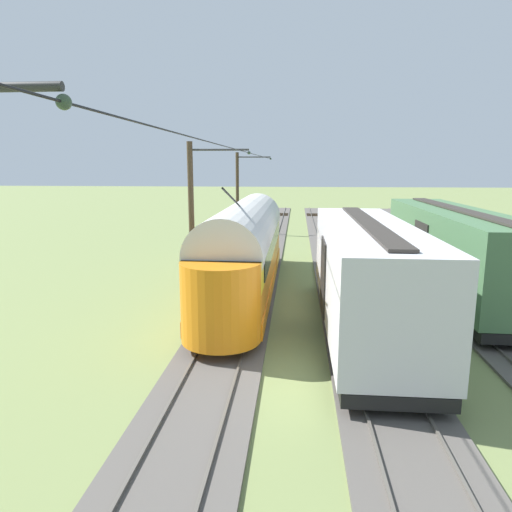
{
  "coord_description": "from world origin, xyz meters",
  "views": [
    {
      "loc": [
        4.82,
        25.22,
        5.89
      ],
      "look_at": [
        6.57,
        5.71,
        2.05
      ],
      "focal_mm": 32.26,
      "sensor_mm": 36.0,
      "label": 1
    }
  ],
  "objects": [
    {
      "name": "catenary_pole_foreground",
      "position": [
        9.95,
        -14.92,
        3.71
      ],
      "size": [
        3.1,
        0.28,
        7.06
      ],
      "color": "#423323",
      "rests_on": "ground"
    },
    {
      "name": "track_third_siding",
      "position": [
        2.39,
        -0.31,
        0.05
      ],
      "size": [
        2.8,
        80.0,
        0.18
      ],
      "color": "#56514C",
      "rests_on": "ground"
    },
    {
      "name": "switch_stand",
      "position": [
        -8.38,
        -12.04,
        0.7
      ],
      "size": [
        0.5,
        0.3,
        1.24
      ],
      "color": "black",
      "rests_on": "ground"
    },
    {
      "name": "overhead_wire_run",
      "position": [
        7.22,
        2.06,
        6.52
      ],
      "size": [
        2.9,
        39.54,
        0.18
      ],
      "color": "black",
      "rests_on": "ground"
    },
    {
      "name": "ground_plane",
      "position": [
        0.0,
        0.0,
        0.0
      ],
      "size": [
        220.0,
        220.0,
        0.0
      ],
      "primitive_type": "plane",
      "color": "olive"
    },
    {
      "name": "boxcar_adjacent",
      "position": [
        2.39,
        9.23,
        2.16
      ],
      "size": [
        2.96,
        12.14,
        3.85
      ],
      "color": "silver",
      "rests_on": "ground"
    },
    {
      "name": "catenary_pole_mid_near",
      "position": [
        9.95,
        2.85,
        3.71
      ],
      "size": [
        3.1,
        0.28,
        7.06
      ],
      "color": "#423323",
      "rests_on": "ground"
    },
    {
      "name": "track_outer_siding",
      "position": [
        7.16,
        -0.31,
        0.05
      ],
      "size": [
        2.8,
        80.0,
        0.18
      ],
      "color": "#56514C",
      "rests_on": "ground"
    },
    {
      "name": "track_adjacent_siding",
      "position": [
        -2.39,
        -0.31,
        0.05
      ],
      "size": [
        2.8,
        80.0,
        0.18
      ],
      "color": "#56514C",
      "rests_on": "ground"
    },
    {
      "name": "vintage_streetcar",
      "position": [
        7.16,
        4.56,
        2.26
      ],
      "size": [
        2.65,
        16.33,
        5.07
      ],
      "color": "orange",
      "rests_on": "ground"
    },
    {
      "name": "coach_far_siding",
      "position": [
        -2.38,
        3.58,
        2.17
      ],
      "size": [
        2.96,
        14.7,
        3.85
      ],
      "color": "#477047",
      "rests_on": "ground"
    }
  ]
}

